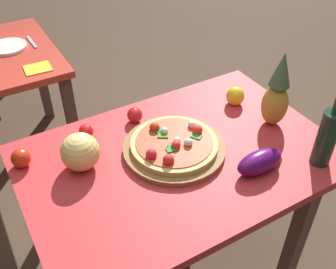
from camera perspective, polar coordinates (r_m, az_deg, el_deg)
name	(u,v)px	position (r m, az deg, el deg)	size (l,w,h in m)	color
ground_plane	(177,263)	(2.18, 1.35, -18.20)	(10.00, 10.00, 0.00)	#4C3828
display_table	(180,172)	(1.66, 1.70, -5.45)	(1.26, 0.85, 0.77)	brown
pizza_board	(174,148)	(1.60, 0.90, -2.02)	(0.42, 0.42, 0.03)	brown
pizza	(174,143)	(1.58, 0.87, -1.27)	(0.36, 0.36, 0.06)	tan
wine_bottle	(327,137)	(1.59, 22.12, -0.29)	(0.08, 0.08, 0.34)	#183525
pineapple_left	(277,93)	(1.73, 15.57, 5.77)	(0.11, 0.11, 0.35)	#B18E31
melon	(80,152)	(1.53, -12.64, -2.48)	(0.15, 0.15, 0.15)	#E5CD72
bell_pepper	(235,96)	(1.88, 9.75, 5.54)	(0.09, 0.09, 0.09)	yellow
eggplant	(260,162)	(1.53, 13.18, -3.88)	(0.20, 0.09, 0.09)	#520D58
tomato_beside_pepper	(21,158)	(1.62, -20.59, -3.20)	(0.08, 0.08, 0.08)	red
tomato_by_bottle	(135,115)	(1.75, -4.86, 2.87)	(0.07, 0.07, 0.07)	red
tomato_near_board	(86,131)	(1.69, -11.81, 0.51)	(0.06, 0.06, 0.06)	red
dinner_plate	(8,47)	(2.56, -22.24, 11.74)	(0.22, 0.22, 0.02)	white
knife_utensil	(32,42)	(2.57, -19.19, 12.59)	(0.02, 0.18, 0.01)	silver
napkin_folded	(38,68)	(2.27, -18.43, 9.11)	(0.14, 0.12, 0.01)	yellow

